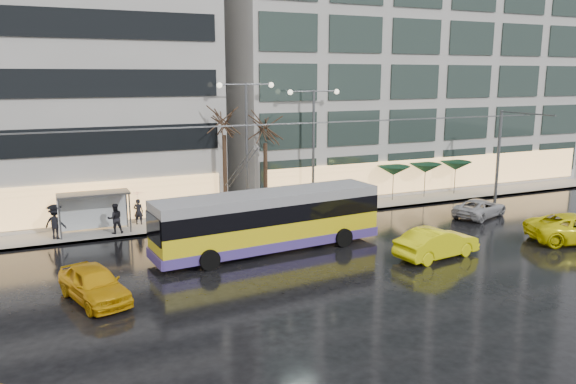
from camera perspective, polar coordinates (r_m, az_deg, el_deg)
ground at (r=28.50m, az=-0.51°, el=-7.96°), size 140.00×140.00×0.00m
sidewalk at (r=41.75m, az=-5.59°, el=-1.52°), size 80.00×10.00×0.15m
kerb at (r=37.22m, az=-3.19°, el=-3.12°), size 80.00×0.10×0.15m
building_right at (r=52.83m, az=10.69°, el=14.83°), size 32.00×14.00×25.00m
trolleybus at (r=31.10m, az=-1.94°, el=-3.13°), size 13.17×5.39×6.02m
catenary at (r=35.00m, az=-4.16°, el=2.91°), size 42.24×5.12×7.00m
bus_shelter at (r=36.22m, az=-19.74°, el=-1.15°), size 4.20×1.60×2.51m
street_lamp_near at (r=37.80m, az=-4.24°, el=6.21°), size 3.96×0.36×9.03m
street_lamp_far at (r=39.77m, az=2.61°, el=6.10°), size 3.96×0.36×8.53m
tree_a at (r=37.42m, az=-6.55°, el=7.80°), size 3.20×3.20×8.40m
tree_b at (r=38.66m, az=-2.34°, el=6.96°), size 3.20×3.20×7.70m
parasol_a at (r=43.90m, az=10.67°, el=2.14°), size 2.50×2.50×2.65m
parasol_b at (r=45.65m, az=13.79°, el=2.37°), size 2.50×2.50×2.65m
parasol_c at (r=47.52m, az=16.66°, el=2.57°), size 2.50×2.50×2.65m
taxi_a at (r=25.96m, az=-19.10°, el=-8.79°), size 3.12×4.95×1.57m
taxi_b at (r=31.23m, az=14.88°, el=-5.02°), size 5.12×2.43×1.62m
sedan_silver at (r=41.03m, az=18.94°, el=-1.54°), size 5.01×3.52×1.27m
pedestrian_a at (r=37.41m, az=-15.00°, el=-1.04°), size 1.28×1.29×2.19m
pedestrian_b at (r=35.77m, az=-17.15°, el=-2.59°), size 0.94×0.75×1.86m
pedestrian_c at (r=35.73m, az=-22.59°, el=-2.64°), size 1.44×1.22×2.11m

